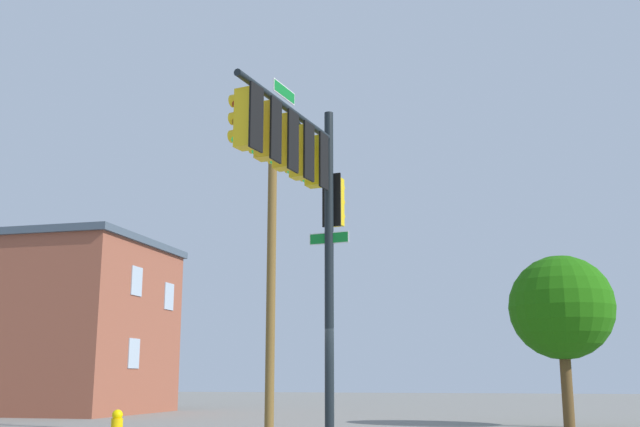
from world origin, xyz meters
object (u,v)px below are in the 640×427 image
(brick_building, at_px, (68,326))
(utility_pole, at_px, (271,261))
(tree_near, at_px, (562,308))
(signal_pole_assembly, at_px, (300,179))

(brick_building, bearing_deg, utility_pole, 51.85)
(utility_pole, xyz_separation_m, tree_near, (-5.32, 7.85, -0.99))
(utility_pole, height_order, tree_near, utility_pole)
(tree_near, relative_size, brick_building, 0.69)
(signal_pole_assembly, distance_m, utility_pole, 5.58)
(signal_pole_assembly, distance_m, brick_building, 20.66)
(utility_pole, bearing_deg, brick_building, -128.15)
(signal_pole_assembly, height_order, utility_pole, utility_pole)
(signal_pole_assembly, xyz_separation_m, utility_pole, (-5.04, -2.22, -0.88))
(signal_pole_assembly, bearing_deg, brick_building, -135.39)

